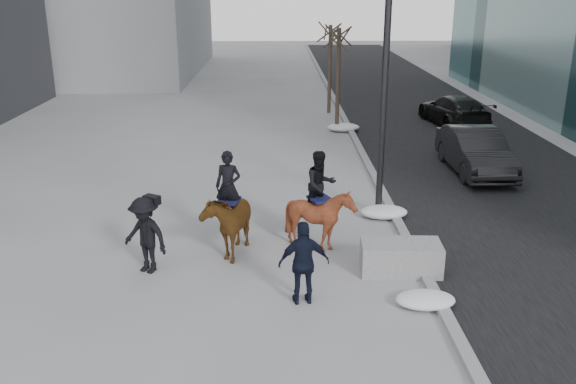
{
  "coord_description": "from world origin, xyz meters",
  "views": [
    {
      "loc": [
        -0.27,
        -12.39,
        6.12
      ],
      "look_at": [
        0.0,
        1.2,
        1.5
      ],
      "focal_mm": 38.0,
      "sensor_mm": 36.0,
      "label": 1
    }
  ],
  "objects_px": {
    "car_near": "(475,151)",
    "mounted_left": "(229,216)",
    "planter": "(401,257)",
    "mounted_right": "(320,211)"
  },
  "relations": [
    {
      "from": "planter",
      "to": "mounted_right",
      "type": "relative_size",
      "value": 0.73
    },
    {
      "from": "planter",
      "to": "mounted_left",
      "type": "distance_m",
      "value": 4.12
    },
    {
      "from": "car_near",
      "to": "mounted_right",
      "type": "relative_size",
      "value": 1.88
    },
    {
      "from": "mounted_left",
      "to": "car_near",
      "type": "bearing_deg",
      "value": 39.15
    },
    {
      "from": "mounted_right",
      "to": "planter",
      "type": "bearing_deg",
      "value": -37.59
    },
    {
      "from": "car_near",
      "to": "mounted_left",
      "type": "xyz_separation_m",
      "value": [
        -7.94,
        -6.46,
        0.17
      ]
    },
    {
      "from": "mounted_left",
      "to": "mounted_right",
      "type": "distance_m",
      "value": 2.19
    },
    {
      "from": "car_near",
      "to": "mounted_right",
      "type": "distance_m",
      "value": 8.55
    },
    {
      "from": "planter",
      "to": "mounted_right",
      "type": "distance_m",
      "value": 2.26
    },
    {
      "from": "planter",
      "to": "mounted_right",
      "type": "xyz_separation_m",
      "value": [
        -1.72,
        1.32,
        0.62
      ]
    }
  ]
}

